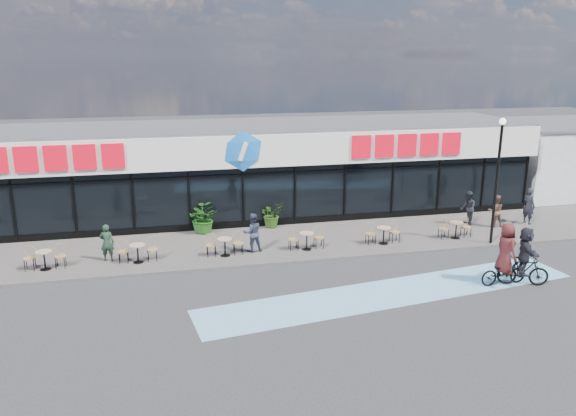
{
  "coord_description": "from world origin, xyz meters",
  "views": [
    {
      "loc": [
        -3.58,
        -18.35,
        8.03
      ],
      "look_at": [
        1.37,
        3.5,
        1.89
      ],
      "focal_mm": 35.0,
      "sensor_mm": 36.0,
      "label": 1
    }
  ],
  "objects_px": {
    "pedestrian_c": "(496,211)",
    "potted_plant_left": "(202,218)",
    "pedestrian_a": "(468,208)",
    "patron_right": "(252,233)",
    "pedestrian_b": "(529,206)",
    "potted_plant_right": "(272,214)",
    "patron_left": "(107,243)",
    "lamp_post": "(498,171)",
    "cyclist_a": "(524,259)",
    "cyclist_b": "(505,261)",
    "potted_plant_mid": "(203,219)"
  },
  "relations": [
    {
      "from": "pedestrian_c",
      "to": "potted_plant_left",
      "type": "bearing_deg",
      "value": -4.45
    },
    {
      "from": "potted_plant_left",
      "to": "pedestrian_a",
      "type": "distance_m",
      "value": 12.63
    },
    {
      "from": "patron_right",
      "to": "pedestrian_b",
      "type": "height_order",
      "value": "pedestrian_b"
    },
    {
      "from": "potted_plant_right",
      "to": "pedestrian_c",
      "type": "bearing_deg",
      "value": -12.4
    },
    {
      "from": "patron_right",
      "to": "pedestrian_c",
      "type": "xyz_separation_m",
      "value": [
        11.82,
        0.91,
        -0.05
      ]
    },
    {
      "from": "patron_left",
      "to": "pedestrian_b",
      "type": "distance_m",
      "value": 19.48
    },
    {
      "from": "pedestrian_a",
      "to": "patron_right",
      "type": "bearing_deg",
      "value": -64.82
    },
    {
      "from": "lamp_post",
      "to": "cyclist_a",
      "type": "distance_m",
      "value": 4.98
    },
    {
      "from": "pedestrian_c",
      "to": "cyclist_a",
      "type": "bearing_deg",
      "value": 70.19
    },
    {
      "from": "potted_plant_right",
      "to": "pedestrian_c",
      "type": "relative_size",
      "value": 0.8
    },
    {
      "from": "lamp_post",
      "to": "cyclist_a",
      "type": "xyz_separation_m",
      "value": [
        -1.37,
        -4.2,
        -2.3
      ]
    },
    {
      "from": "patron_left",
      "to": "cyclist_b",
      "type": "distance_m",
      "value": 15.08
    },
    {
      "from": "potted_plant_right",
      "to": "pedestrian_b",
      "type": "xyz_separation_m",
      "value": [
        12.23,
        -2.17,
        0.26
      ]
    },
    {
      "from": "potted_plant_mid",
      "to": "pedestrian_c",
      "type": "xyz_separation_m",
      "value": [
        13.64,
        -2.06,
        0.09
      ]
    },
    {
      "from": "lamp_post",
      "to": "potted_plant_right",
      "type": "bearing_deg",
      "value": 153.48
    },
    {
      "from": "pedestrian_c",
      "to": "cyclist_a",
      "type": "height_order",
      "value": "cyclist_a"
    },
    {
      "from": "patron_right",
      "to": "pedestrian_c",
      "type": "height_order",
      "value": "patron_right"
    },
    {
      "from": "lamp_post",
      "to": "patron_right",
      "type": "xyz_separation_m",
      "value": [
        -10.3,
        1.22,
        -2.37
      ]
    },
    {
      "from": "cyclist_b",
      "to": "patron_left",
      "type": "bearing_deg",
      "value": 158.99
    },
    {
      "from": "potted_plant_left",
      "to": "potted_plant_right",
      "type": "bearing_deg",
      "value": 1.31
    },
    {
      "from": "cyclist_a",
      "to": "lamp_post",
      "type": "bearing_deg",
      "value": 71.94
    },
    {
      "from": "lamp_post",
      "to": "patron_left",
      "type": "xyz_separation_m",
      "value": [
        -16.09,
        1.41,
        -2.44
      ]
    },
    {
      "from": "pedestrian_b",
      "to": "pedestrian_c",
      "type": "bearing_deg",
      "value": 78.6
    },
    {
      "from": "pedestrian_b",
      "to": "pedestrian_c",
      "type": "relative_size",
      "value": 1.14
    },
    {
      "from": "potted_plant_left",
      "to": "pedestrian_c",
      "type": "height_order",
      "value": "pedestrian_c"
    },
    {
      "from": "patron_right",
      "to": "pedestrian_c",
      "type": "relative_size",
      "value": 1.06
    },
    {
      "from": "potted_plant_left",
      "to": "cyclist_b",
      "type": "distance_m",
      "value": 13.14
    },
    {
      "from": "potted_plant_right",
      "to": "patron_left",
      "type": "relative_size",
      "value": 0.82
    },
    {
      "from": "patron_right",
      "to": "cyclist_b",
      "type": "distance_m",
      "value": 9.8
    },
    {
      "from": "patron_left",
      "to": "patron_right",
      "type": "distance_m",
      "value": 5.79
    },
    {
      "from": "pedestrian_c",
      "to": "potted_plant_right",
      "type": "bearing_deg",
      "value": -7.69
    },
    {
      "from": "potted_plant_mid",
      "to": "cyclist_a",
      "type": "xyz_separation_m",
      "value": [
        10.75,
        -8.39,
        0.21
      ]
    },
    {
      "from": "lamp_post",
      "to": "cyclist_b",
      "type": "height_order",
      "value": "lamp_post"
    },
    {
      "from": "patron_left",
      "to": "pedestrian_b",
      "type": "relative_size",
      "value": 0.86
    },
    {
      "from": "pedestrian_c",
      "to": "lamp_post",
      "type": "bearing_deg",
      "value": 59.27
    },
    {
      "from": "cyclist_a",
      "to": "pedestrian_b",
      "type": "bearing_deg",
      "value": 53.66
    },
    {
      "from": "potted_plant_left",
      "to": "cyclist_b",
      "type": "relative_size",
      "value": 0.57
    },
    {
      "from": "potted_plant_mid",
      "to": "cyclist_a",
      "type": "relative_size",
      "value": 0.63
    },
    {
      "from": "potted_plant_right",
      "to": "pedestrian_b",
      "type": "height_order",
      "value": "pedestrian_b"
    },
    {
      "from": "potted_plant_left",
      "to": "pedestrian_a",
      "type": "height_order",
      "value": "pedestrian_a"
    },
    {
      "from": "potted_plant_right",
      "to": "potted_plant_mid",
      "type": "bearing_deg",
      "value": -176.07
    },
    {
      "from": "potted_plant_mid",
      "to": "patron_left",
      "type": "bearing_deg",
      "value": -145.0
    },
    {
      "from": "lamp_post",
      "to": "patron_left",
      "type": "bearing_deg",
      "value": 174.98
    },
    {
      "from": "patron_left",
      "to": "pedestrian_a",
      "type": "height_order",
      "value": "pedestrian_a"
    },
    {
      "from": "patron_right",
      "to": "pedestrian_a",
      "type": "relative_size",
      "value": 0.99
    },
    {
      "from": "lamp_post",
      "to": "patron_left",
      "type": "relative_size",
      "value": 3.59
    },
    {
      "from": "patron_right",
      "to": "pedestrian_a",
      "type": "bearing_deg",
      "value": -178.79
    },
    {
      "from": "cyclist_a",
      "to": "potted_plant_right",
      "type": "bearing_deg",
      "value": 130.99
    },
    {
      "from": "potted_plant_left",
      "to": "potted_plant_right",
      "type": "height_order",
      "value": "potted_plant_left"
    },
    {
      "from": "cyclist_b",
      "to": "potted_plant_mid",
      "type": "bearing_deg",
      "value": 140.99
    }
  ]
}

